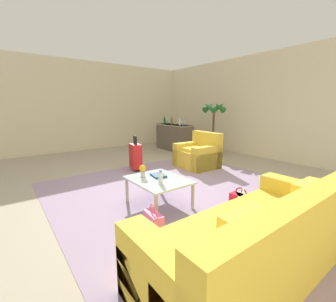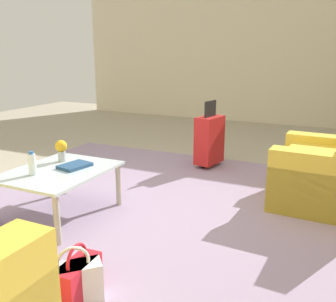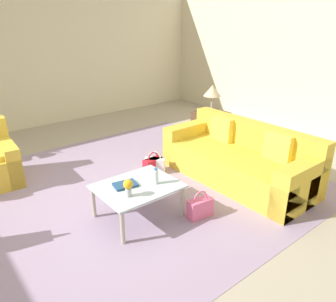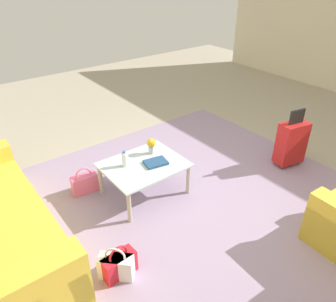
{
  "view_description": "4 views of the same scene",
  "coord_description": "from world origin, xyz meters",
  "px_view_note": "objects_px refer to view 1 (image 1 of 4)",
  "views": [
    {
      "loc": [
        3.16,
        -2.39,
        1.54
      ],
      "look_at": [
        -0.09,
        0.06,
        0.73
      ],
      "focal_mm": 24.0,
      "sensor_mm": 36.0,
      "label": 1
    },
    {
      "loc": [
        2.82,
        1.7,
        1.43
      ],
      "look_at": [
        0.01,
        0.38,
        0.61
      ],
      "focal_mm": 40.0,
      "sensor_mm": 36.0,
      "label": 2
    },
    {
      "loc": [
        -1.49,
        -3.42,
        2.28
      ],
      "look_at": [
        0.91,
        -0.45,
        0.73
      ],
      "focal_mm": 35.0,
      "sensor_mm": 36.0,
      "label": 3
    },
    {
      "loc": [
        2.19,
        2.3,
        2.57
      ],
      "look_at": [
        0.29,
        -0.16,
        0.73
      ],
      "focal_mm": 35.0,
      "sensor_mm": 36.0,
      "label": 4
    }
  ],
  "objects_px": {
    "armchair": "(199,155)",
    "wine_bottle_clear": "(180,122)",
    "coffee_table_book": "(158,175)",
    "flower_vase": "(143,170)",
    "suitcase_red": "(136,156)",
    "wine_bottle_green": "(165,121)",
    "coffee_table": "(158,182)",
    "couch": "(261,245)",
    "handbag_pink": "(154,221)",
    "wine_glass_left_of_centre": "(175,122)",
    "wine_bottle_amber": "(172,121)",
    "handbag_white": "(242,203)",
    "wine_glass_leftmost": "(166,121)",
    "handbag_red": "(240,202)",
    "bar_console": "(174,137)",
    "wine_glass_right_of_centre": "(183,122)",
    "potted_palm": "(213,128)",
    "water_bottle": "(161,178)"
  },
  "relations": [
    {
      "from": "bar_console",
      "to": "wine_bottle_green",
      "type": "relative_size",
      "value": 5.13
    },
    {
      "from": "wine_glass_right_of_centre",
      "to": "handbag_red",
      "type": "bearing_deg",
      "value": -29.49
    },
    {
      "from": "bar_console",
      "to": "wine_glass_right_of_centre",
      "type": "xyz_separation_m",
      "value": [
        0.52,
        -0.03,
        0.55
      ]
    },
    {
      "from": "handbag_white",
      "to": "wine_glass_leftmost",
      "type": "bearing_deg",
      "value": 155.44
    },
    {
      "from": "handbag_red",
      "to": "bar_console",
      "type": "bearing_deg",
      "value": 153.23
    },
    {
      "from": "wine_bottle_clear",
      "to": "suitcase_red",
      "type": "xyz_separation_m",
      "value": [
        1.06,
        -2.3,
        -0.67
      ]
    },
    {
      "from": "armchair",
      "to": "handbag_red",
      "type": "bearing_deg",
      "value": -30.46
    },
    {
      "from": "wine_glass_right_of_centre",
      "to": "suitcase_red",
      "type": "relative_size",
      "value": 0.18
    },
    {
      "from": "suitcase_red",
      "to": "coffee_table_book",
      "type": "bearing_deg",
      "value": -18.25
    },
    {
      "from": "wine_glass_right_of_centre",
      "to": "handbag_pink",
      "type": "height_order",
      "value": "wine_glass_right_of_centre"
    },
    {
      "from": "bar_console",
      "to": "water_bottle",
      "type": "bearing_deg",
      "value": -40.86
    },
    {
      "from": "wine_glass_right_of_centre",
      "to": "wine_bottle_amber",
      "type": "relative_size",
      "value": 0.51
    },
    {
      "from": "wine_glass_right_of_centre",
      "to": "handbag_white",
      "type": "relative_size",
      "value": 0.43
    },
    {
      "from": "couch",
      "to": "handbag_pink",
      "type": "height_order",
      "value": "couch"
    },
    {
      "from": "wine_glass_leftmost",
      "to": "suitcase_red",
      "type": "distance_m",
      "value": 3.24
    },
    {
      "from": "wine_glass_left_of_centre",
      "to": "handbag_white",
      "type": "bearing_deg",
      "value": -27.05
    },
    {
      "from": "bar_console",
      "to": "wine_glass_left_of_centre",
      "type": "xyz_separation_m",
      "value": [
        0.0,
        0.04,
        0.55
      ]
    },
    {
      "from": "bar_console",
      "to": "potted_palm",
      "type": "xyz_separation_m",
      "value": [
        1.3,
        0.6,
        0.4
      ]
    },
    {
      "from": "coffee_table_book",
      "to": "bar_console",
      "type": "distance_m",
      "value": 4.53
    },
    {
      "from": "couch",
      "to": "wine_bottle_green",
      "type": "relative_size",
      "value": 7.7
    },
    {
      "from": "wine_bottle_amber",
      "to": "coffee_table",
      "type": "bearing_deg",
      "value": -40.57
    },
    {
      "from": "armchair",
      "to": "wine_bottle_clear",
      "type": "relative_size",
      "value": 3.33
    },
    {
      "from": "wine_glass_right_of_centre",
      "to": "wine_glass_leftmost",
      "type": "bearing_deg",
      "value": 176.08
    },
    {
      "from": "wine_glass_leftmost",
      "to": "suitcase_red",
      "type": "height_order",
      "value": "wine_glass_leftmost"
    },
    {
      "from": "armchair",
      "to": "wine_glass_leftmost",
      "type": "height_order",
      "value": "wine_glass_leftmost"
    },
    {
      "from": "handbag_red",
      "to": "wine_bottle_green",
      "type": "bearing_deg",
      "value": 156.39
    },
    {
      "from": "wine_bottle_amber",
      "to": "wine_bottle_clear",
      "type": "distance_m",
      "value": 0.44
    },
    {
      "from": "wine_glass_left_of_centre",
      "to": "handbag_pink",
      "type": "distance_m",
      "value": 5.53
    },
    {
      "from": "wine_bottle_green",
      "to": "coffee_table",
      "type": "bearing_deg",
      "value": -37.28
    },
    {
      "from": "coffee_table_book",
      "to": "flower_vase",
      "type": "relative_size",
      "value": 1.31
    },
    {
      "from": "water_bottle",
      "to": "wine_bottle_amber",
      "type": "bearing_deg",
      "value": 140.07
    },
    {
      "from": "wine_bottle_clear",
      "to": "handbag_pink",
      "type": "distance_m",
      "value": 5.12
    },
    {
      "from": "flower_vase",
      "to": "handbag_white",
      "type": "height_order",
      "value": "flower_vase"
    },
    {
      "from": "bar_console",
      "to": "wine_bottle_amber",
      "type": "relative_size",
      "value": 5.13
    },
    {
      "from": "armchair",
      "to": "wine_bottle_green",
      "type": "height_order",
      "value": "wine_bottle_green"
    },
    {
      "from": "couch",
      "to": "wine_bottle_green",
      "type": "xyz_separation_m",
      "value": [
        -5.73,
        3.1,
        0.73
      ]
    },
    {
      "from": "handbag_white",
      "to": "bar_console",
      "type": "bearing_deg",
      "value": 153.37
    },
    {
      "from": "wine_bottle_green",
      "to": "potted_palm",
      "type": "height_order",
      "value": "potted_palm"
    },
    {
      "from": "flower_vase",
      "to": "suitcase_red",
      "type": "bearing_deg",
      "value": 154.47
    },
    {
      "from": "flower_vase",
      "to": "wine_bottle_amber",
      "type": "distance_m",
      "value": 4.57
    },
    {
      "from": "wine_glass_left_of_centre",
      "to": "wine_bottle_amber",
      "type": "height_order",
      "value": "wine_bottle_amber"
    },
    {
      "from": "suitcase_red",
      "to": "handbag_pink",
      "type": "xyz_separation_m",
      "value": [
        2.58,
        -1.18,
        -0.23
      ]
    },
    {
      "from": "water_bottle",
      "to": "wine_glass_right_of_centre",
      "type": "distance_m",
      "value": 4.52
    },
    {
      "from": "bar_console",
      "to": "wine_bottle_amber",
      "type": "height_order",
      "value": "wine_bottle_amber"
    },
    {
      "from": "handbag_red",
      "to": "handbag_white",
      "type": "relative_size",
      "value": 1.0
    },
    {
      "from": "coffee_table_book",
      "to": "wine_bottle_clear",
      "type": "height_order",
      "value": "wine_bottle_clear"
    },
    {
      "from": "wine_bottle_amber",
      "to": "wine_bottle_green",
      "type": "bearing_deg",
      "value": 180.0
    },
    {
      "from": "wine_bottle_green",
      "to": "handbag_pink",
      "type": "relative_size",
      "value": 0.84
    },
    {
      "from": "armchair",
      "to": "coffee_table_book",
      "type": "distance_m",
      "value": 2.4
    },
    {
      "from": "wine_glass_left_of_centre",
      "to": "handbag_white",
      "type": "relative_size",
      "value": 0.43
    }
  ]
}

